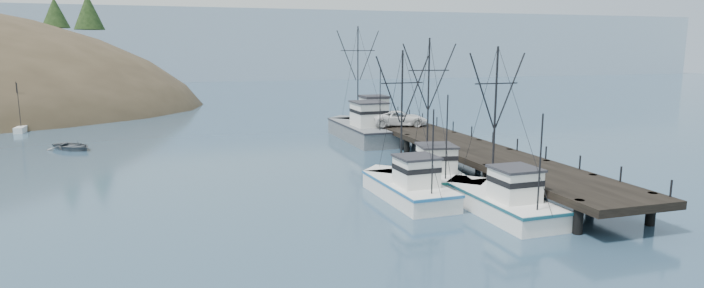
% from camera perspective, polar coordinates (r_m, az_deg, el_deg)
% --- Properties ---
extents(ground, '(400.00, 400.00, 0.00)m').
position_cam_1_polar(ground, '(32.17, 1.44, -9.04)').
color(ground, navy).
rests_on(ground, ground).
extents(pier, '(6.00, 44.00, 2.00)m').
position_cam_1_polar(pier, '(51.47, 10.57, -0.05)').
color(pier, black).
rests_on(pier, ground).
extents(distant_ridge, '(360.00, 40.00, 26.00)m').
position_cam_1_polar(distant_ridge, '(200.07, -11.58, 6.72)').
color(distant_ridge, '#9EB2C6').
rests_on(distant_ridge, ground).
extents(distant_ridge_far, '(180.00, 25.00, 18.00)m').
position_cam_1_polar(distant_ridge_far, '(216.20, -25.37, 6.19)').
color(distant_ridge_far, silver).
rests_on(distant_ridge_far, ground).
extents(moored_sailboats, '(17.07, 20.30, 6.35)m').
position_cam_1_polar(moored_sailboats, '(89.90, -30.21, 2.10)').
color(moored_sailboats, white).
rests_on(moored_sailboats, ground).
extents(trawler_near, '(3.71, 10.68, 10.93)m').
position_cam_1_polar(trawler_near, '(36.64, 15.12, -5.67)').
color(trawler_near, white).
rests_on(trawler_near, ground).
extents(trawler_mid, '(4.00, 10.69, 10.68)m').
position_cam_1_polar(trawler_mid, '(39.03, 5.68, -4.42)').
color(trawler_mid, white).
rests_on(trawler_mid, ground).
extents(trawler_far, '(5.21, 11.43, 11.60)m').
position_cam_1_polar(trawler_far, '(43.67, 8.12, -2.92)').
color(trawler_far, white).
rests_on(trawler_far, ground).
extents(work_vessel, '(5.03, 15.95, 13.32)m').
position_cam_1_polar(work_vessel, '(63.73, 1.07, 1.59)').
color(work_vessel, slate).
rests_on(work_vessel, ground).
extents(pier_shed, '(3.00, 3.20, 2.80)m').
position_cam_1_polar(pier_shed, '(67.01, 2.30, 3.88)').
color(pier_shed, silver).
rests_on(pier_shed, pier).
extents(pickup_truck, '(6.49, 4.13, 1.67)m').
position_cam_1_polar(pickup_truck, '(60.71, 5.02, 2.67)').
color(pickup_truck, silver).
rests_on(pickup_truck, pier).
extents(motorboat, '(6.03, 6.12, 1.04)m').
position_cam_1_polar(motorboat, '(64.40, -27.04, -0.52)').
color(motorboat, '#555A5F').
rests_on(motorboat, ground).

